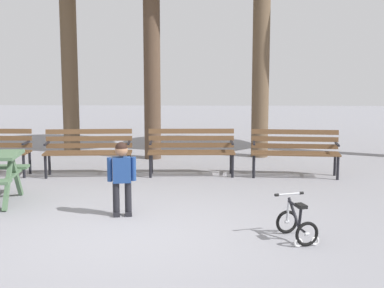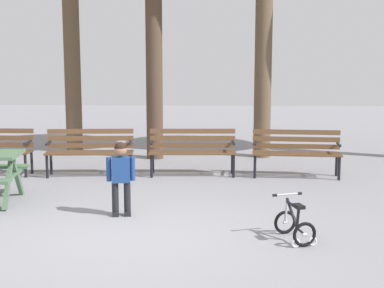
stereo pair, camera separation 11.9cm
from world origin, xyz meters
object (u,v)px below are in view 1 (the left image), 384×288
(park_bench_far_right, at_px, (295,149))
(child_standing, at_px, (122,173))
(kids_bicycle, at_px, (297,224))
(park_bench_left, at_px, (89,148))
(park_bench_right, at_px, (191,148))

(park_bench_far_right, bearing_deg, child_standing, -135.91)
(child_standing, height_order, kids_bicycle, child_standing)
(child_standing, bearing_deg, kids_bicycle, -23.74)
(park_bench_left, relative_size, kids_bicycle, 2.60)
(park_bench_right, relative_size, kids_bicycle, 2.58)
(park_bench_right, relative_size, child_standing, 1.54)
(park_bench_right, xyz_separation_m, child_standing, (-0.90, -2.79, 0.10))
(park_bench_far_right, height_order, child_standing, child_standing)
(park_bench_left, relative_size, park_bench_right, 1.01)
(park_bench_right, xyz_separation_m, kids_bicycle, (1.38, -3.79, -0.31))
(park_bench_right, distance_m, park_bench_far_right, 1.91)
(park_bench_left, xyz_separation_m, park_bench_right, (1.90, 0.09, 0.00))
(park_bench_far_right, height_order, kids_bicycle, park_bench_far_right)
(park_bench_right, relative_size, park_bench_far_right, 0.99)
(park_bench_left, bearing_deg, child_standing, -69.58)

